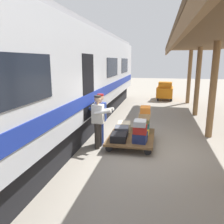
{
  "coord_description": "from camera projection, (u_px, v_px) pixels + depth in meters",
  "views": [
    {
      "loc": [
        -0.38,
        6.75,
        2.75
      ],
      "look_at": [
        1.08,
        -0.07,
        1.15
      ],
      "focal_mm": 36.05,
      "sensor_mm": 36.0,
      "label": 1
    }
  ],
  "objects": [
    {
      "name": "suitcase_slate_roller",
      "position": [
        122.0,
        131.0,
        7.55
      ],
      "size": [
        0.49,
        0.49,
        0.29
      ],
      "primitive_type": "cube",
      "rotation": [
        0.0,
        0.0,
        0.11
      ],
      "color": "#4C515B",
      "rests_on": "luggage_cart"
    },
    {
      "name": "porter_in_overalls",
      "position": [
        100.0,
        117.0,
        7.39
      ],
      "size": [
        0.69,
        0.46,
        1.7
      ],
      "color": "navy",
      "rests_on": "ground_plane"
    },
    {
      "name": "suitcase_navy_fabric",
      "position": [
        140.0,
        137.0,
        6.89
      ],
      "size": [
        0.46,
        0.49,
        0.3
      ],
      "primitive_type": "cube",
      "rotation": [
        0.0,
        0.0,
        -0.11
      ],
      "color": "navy",
      "rests_on": "luggage_cart"
    },
    {
      "name": "suitcase_red_plastic",
      "position": [
        140.0,
        129.0,
        6.81
      ],
      "size": [
        0.41,
        0.4,
        0.24
      ],
      "primitive_type": "cube",
      "rotation": [
        0.0,
        0.0,
        -0.01
      ],
      "color": "#AD231E",
      "rests_on": "suitcase_navy_fabric"
    },
    {
      "name": "suitcase_teal_softside",
      "position": [
        143.0,
        128.0,
        7.93
      ],
      "size": [
        0.44,
        0.59,
        0.27
      ],
      "primitive_type": "cube",
      "rotation": [
        0.0,
        0.0,
        -0.01
      ],
      "color": "#1E666B",
      "rests_on": "luggage_cart"
    },
    {
      "name": "suitcase_orange_carryall",
      "position": [
        145.0,
        110.0,
        7.71
      ],
      "size": [
        0.36,
        0.55,
        0.2
      ],
      "primitive_type": "cube",
      "rotation": [
        0.0,
        0.0,
        0.05
      ],
      "color": "#CC6B23",
      "rests_on": "suitcase_tan_vintage"
    },
    {
      "name": "suitcase_yellow_case",
      "position": [
        141.0,
        134.0,
        7.42
      ],
      "size": [
        0.48,
        0.66,
        0.17
      ],
      "primitive_type": "cube",
      "rotation": [
        0.0,
        0.0,
        -0.12
      ],
      "color": "gold",
      "rests_on": "luggage_cart"
    },
    {
      "name": "suitcase_gray_aluminum",
      "position": [
        140.0,
        123.0,
        6.75
      ],
      "size": [
        0.36,
        0.47,
        0.17
      ],
      "primitive_type": "cube",
      "rotation": [
        0.0,
        0.0,
        -0.0
      ],
      "color": "#9EA0A5",
      "rests_on": "suitcase_red_plastic"
    },
    {
      "name": "suitcase_olive_duffel",
      "position": [
        144.0,
        121.0,
        7.83
      ],
      "size": [
        0.39,
        0.59,
        0.23
      ],
      "primitive_type": "cube",
      "rotation": [
        0.0,
        0.0,
        -0.16
      ],
      "color": "brown",
      "rests_on": "suitcase_teal_softside"
    },
    {
      "name": "ground_plane",
      "position": [
        145.0,
        149.0,
        7.13
      ],
      "size": [
        60.0,
        60.0,
        0.0
      ],
      "primitive_type": "plane",
      "color": "gray"
    },
    {
      "name": "suitcase_tan_vintage",
      "position": [
        145.0,
        115.0,
        7.75
      ],
      "size": [
        0.39,
        0.57,
        0.21
      ],
      "primitive_type": "cube",
      "rotation": [
        0.0,
        0.0,
        -0.07
      ],
      "color": "tan",
      "rests_on": "suitcase_olive_duffel"
    },
    {
      "name": "baggage_tug",
      "position": [
        165.0,
        91.0,
        16.03
      ],
      "size": [
        1.2,
        1.76,
        1.3
      ],
      "color": "orange",
      "rests_on": "ground_plane"
    },
    {
      "name": "porter_by_door",
      "position": [
        99.0,
        120.0,
        7.08
      ],
      "size": [
        0.68,
        0.45,
        1.7
      ],
      "color": "#332D28",
      "rests_on": "ground_plane"
    },
    {
      "name": "suitcase_cream_canvas",
      "position": [
        124.0,
        126.0,
        8.06
      ],
      "size": [
        0.5,
        0.58,
        0.29
      ],
      "primitive_type": "cube",
      "rotation": [
        0.0,
        0.0,
        0.11
      ],
      "color": "beige",
      "rests_on": "luggage_cart"
    },
    {
      "name": "luggage_cart",
      "position": [
        131.0,
        137.0,
        7.52
      ],
      "size": [
        1.48,
        1.97,
        0.3
      ],
      "color": "brown",
      "rests_on": "ground_plane"
    },
    {
      "name": "suitcase_black_hardshell",
      "position": [
        119.0,
        137.0,
        7.04
      ],
      "size": [
        0.52,
        0.61,
        0.23
      ],
      "primitive_type": "cube",
      "rotation": [
        0.0,
        0.0,
        0.07
      ],
      "color": "black",
      "rests_on": "luggage_cart"
    },
    {
      "name": "train_car",
      "position": [
        45.0,
        82.0,
        7.34
      ],
      "size": [
        3.02,
        20.89,
        4.0
      ],
      "color": "#B7BABF",
      "rests_on": "ground_plane"
    }
  ]
}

